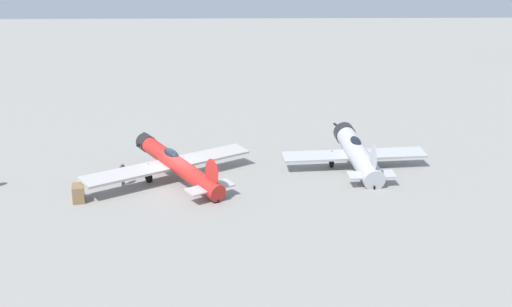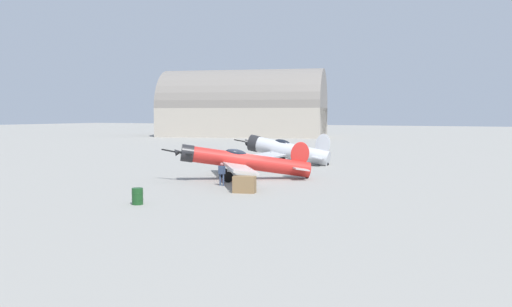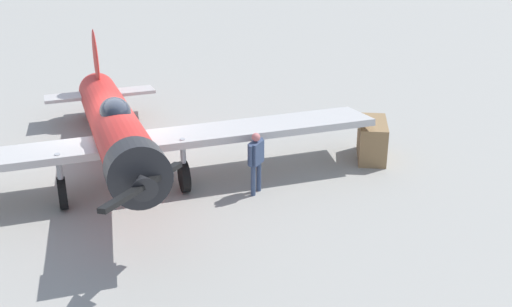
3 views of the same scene
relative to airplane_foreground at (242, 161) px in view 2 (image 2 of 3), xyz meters
name	(u,v)px [view 2 (image 2 of 3)]	position (x,y,z in m)	size (l,w,h in m)	color
ground_plane	(248,180)	(0.43, 0.32, -1.44)	(400.00, 400.00, 0.00)	gray
airplane_foreground	(242,161)	(0.00, 0.00, 0.00)	(10.42, 11.77, 3.00)	red
airplane_mid_apron	(285,150)	(-2.27, 13.68, -0.03)	(10.31, 11.39, 3.39)	#B7BABF
ground_crew_mechanic	(222,172)	(0.39, -3.71, -0.44)	(0.63, 0.30, 1.65)	#384766
equipment_crate	(244,184)	(3.46, -6.10, -0.89)	(1.57, 1.07, 1.09)	olive
fuel_drum	(137,196)	(0.23, -12.86, -0.97)	(0.66, 0.66, 0.94)	#19471E
distant_hangar	(244,112)	(-38.32, 72.79, 4.04)	(39.31, 25.75, 17.36)	#ADA393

